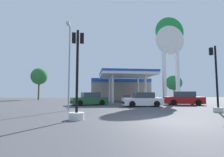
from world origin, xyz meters
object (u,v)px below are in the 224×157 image
tree_1 (111,81)px  corner_streetlamp (69,59)px  station_pole_sign (170,47)px  car_1 (89,99)px  car_2 (142,100)px  car_0 (183,99)px  traffic_signal_1 (77,92)px  traffic_signal_0 (217,92)px  tree_2 (174,83)px  tree_0 (39,76)px

tree_1 → corner_streetlamp: 25.60m
station_pole_sign → car_1: station_pole_sign is taller
station_pole_sign → car_2: station_pole_sign is taller
car_0 → car_2: car_0 is taller
station_pole_sign → traffic_signal_1: bearing=-130.4°
car_1 → traffic_signal_0: (9.39, -8.48, 0.82)m
car_1 → tree_2: tree_2 is taller
tree_0 → corner_streetlamp: (9.25, -23.98, -0.83)m
car_1 → traffic_signal_0: bearing=-42.1°
car_1 → traffic_signal_1: bearing=-93.1°
car_0 → tree_0: (-21.86, 18.67, 4.21)m
tree_1 → corner_streetlamp: size_ratio=0.86×
traffic_signal_1 → car_1: bearing=86.9°
station_pole_sign → traffic_signal_0: size_ratio=2.65×
traffic_signal_1 → tree_1: tree_1 is taller
tree_0 → tree_2: (29.82, -0.89, -1.16)m
car_2 → traffic_signal_0: size_ratio=0.83×
traffic_signal_1 → tree_1: (5.16, 29.25, 2.79)m
station_pole_sign → car_0: 9.40m
traffic_signal_0 → corner_streetlamp: size_ratio=0.73×
traffic_signal_0 → tree_2: tree_2 is taller
car_1 → traffic_signal_1: size_ratio=0.91×
car_0 → traffic_signal_1: 15.15m
traffic_signal_0 → tree_1: size_ratio=0.85×
tree_0 → tree_1: bearing=3.2°
car_0 → traffic_signal_1: (-11.60, -9.72, 0.73)m
station_pole_sign → tree_0: (-22.97, 13.44, -3.52)m
car_2 → tree_1: size_ratio=0.71×
car_2 → tree_0: tree_0 is taller
car_1 → tree_2: bearing=41.5°
tree_2 → corner_streetlamp: 30.92m
car_1 → traffic_signal_1: traffic_signal_1 is taller
traffic_signal_1 → tree_2: tree_2 is taller
car_0 → tree_1: 20.86m
traffic_signal_1 → tree_0: (-10.27, 28.39, 3.48)m
station_pole_sign → tree_1: (-7.55, 14.30, -4.21)m
station_pole_sign → car_0: size_ratio=2.81×
station_pole_sign → car_1: (-12.12, -4.22, -7.78)m
car_2 → corner_streetlamp: 8.70m
station_pole_sign → traffic_signal_0: (-2.73, -12.70, -6.95)m
station_pole_sign → traffic_signal_1: (-12.70, -14.95, -7.00)m
car_2 → tree_2: bearing=55.3°
tree_0 → tree_2: tree_0 is taller
station_pole_sign → corner_streetlamp: (-13.72, -10.53, -4.36)m
traffic_signal_0 → car_0: bearing=77.7°
traffic_signal_0 → traffic_signal_1: traffic_signal_0 is taller
car_0 → tree_1: bearing=108.2°
car_0 → car_2: 5.74m
tree_1 → tree_2: size_ratio=1.06×
car_2 → traffic_signal_1: (-6.10, -8.07, 0.78)m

